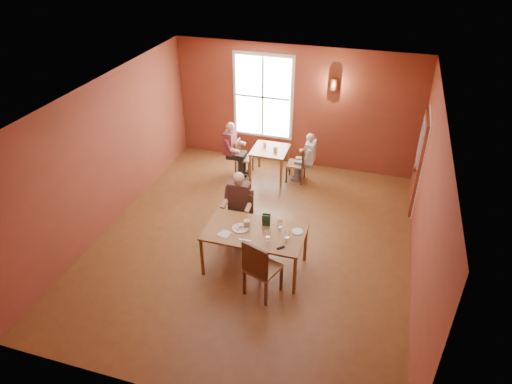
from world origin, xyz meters
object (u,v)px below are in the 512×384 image
(main_table, at_px, (255,249))
(chair_diner_white, at_px, (296,163))
(chair_empty, at_px, (263,267))
(diner_maroon, at_px, (243,149))
(second_table, at_px, (270,163))
(diner_white, at_px, (298,158))
(diner_main, at_px, (239,214))
(chair_diner_main, at_px, (240,221))
(chair_diner_maroon, at_px, (244,157))

(main_table, xyz_separation_m, chair_diner_white, (0.03, 3.31, 0.05))
(chair_empty, relative_size, diner_maroon, 0.87)
(main_table, xyz_separation_m, second_table, (-0.62, 3.31, -0.04))
(diner_white, bearing_deg, chair_diner_white, 90.00)
(chair_diner_white, height_order, diner_maroon, diner_maroon)
(chair_empty, height_order, chair_diner_white, chair_empty)
(diner_main, distance_m, diner_maroon, 2.81)
(second_table, distance_m, diner_white, 0.72)
(chair_diner_main, bearing_deg, chair_diner_maroon, -73.85)
(main_table, relative_size, second_table, 2.09)
(second_table, xyz_separation_m, chair_diner_maroon, (-0.65, 0.00, 0.05))
(diner_white, height_order, chair_diner_maroon, diner_white)
(second_table, relative_size, diner_white, 0.71)
(main_table, height_order, chair_diner_maroon, chair_diner_maroon)
(diner_main, relative_size, chair_diner_maroon, 1.60)
(main_table, xyz_separation_m, chair_diner_main, (-0.50, 0.65, 0.08))
(diner_maroon, bearing_deg, chair_empty, 22.62)
(chair_diner_main, relative_size, diner_maroon, 0.76)
(chair_diner_white, bearing_deg, diner_white, -90.00)
(chair_diner_maroon, bearing_deg, chair_diner_main, 16.15)
(diner_white, distance_m, diner_maroon, 1.36)
(diner_main, height_order, chair_empty, diner_main)
(chair_diner_white, relative_size, diner_white, 0.78)
(chair_diner_main, distance_m, chair_diner_maroon, 2.77)
(main_table, bearing_deg, diner_main, 128.88)
(chair_diner_maroon, bearing_deg, second_table, 90.00)
(diner_main, xyz_separation_m, diner_white, (0.56, 2.69, -0.08))
(diner_main, height_order, diner_maroon, diner_main)
(diner_white, height_order, diner_maroon, diner_maroon)
(diner_main, height_order, diner_white, diner_main)
(diner_main, relative_size, diner_maroon, 1.05)
(chair_diner_main, distance_m, chair_diner_white, 2.72)
(chair_diner_maroon, bearing_deg, chair_diner_white, 90.00)
(second_table, distance_m, chair_diner_maroon, 0.65)
(chair_diner_white, distance_m, diner_maroon, 1.34)
(main_table, height_order, diner_maroon, diner_maroon)
(chair_diner_main, height_order, chair_diner_maroon, chair_diner_main)
(main_table, distance_m, diner_main, 0.84)
(diner_main, bearing_deg, diner_maroon, -73.43)
(diner_main, distance_m, second_table, 2.71)
(chair_diner_white, xyz_separation_m, diner_maroon, (-1.33, 0.00, 0.19))
(second_table, bearing_deg, diner_main, -87.42)
(main_table, relative_size, chair_diner_main, 1.78)
(chair_diner_white, height_order, diner_white, diner_white)
(second_table, bearing_deg, chair_diner_main, -87.39)
(second_table, relative_size, diner_maroon, 0.65)
(diner_maroon, bearing_deg, chair_diner_main, 16.75)
(chair_empty, distance_m, chair_diner_maroon, 4.20)
(chair_diner_main, distance_m, chair_empty, 1.47)
(chair_empty, xyz_separation_m, diner_white, (-0.26, 3.88, 0.03))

